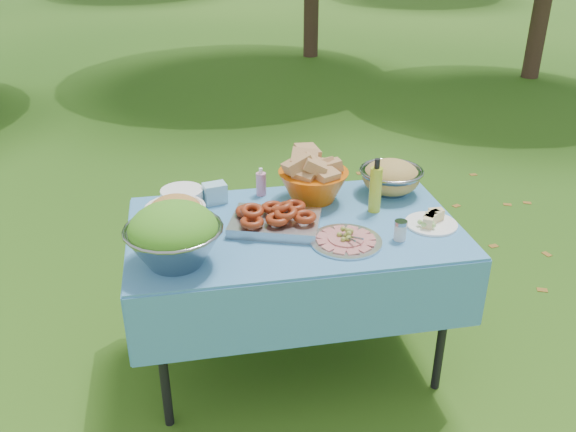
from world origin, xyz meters
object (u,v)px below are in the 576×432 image
(plate_stack, at_px, (182,197))
(oil_bottle, at_px, (376,185))
(charcuterie_platter, at_px, (346,235))
(pasta_bowl_steel, at_px, (391,177))
(bread_bowl, at_px, (313,178))
(picnic_table, at_px, (294,296))
(salad_bowl, at_px, (174,235))

(plate_stack, relative_size, oil_bottle, 0.78)
(plate_stack, bearing_deg, charcuterie_platter, -37.41)
(pasta_bowl_steel, bearing_deg, plate_stack, 177.03)
(bread_bowl, distance_m, oil_bottle, 0.31)
(bread_bowl, height_order, charcuterie_platter, bread_bowl)
(picnic_table, xyz_separation_m, plate_stack, (-0.48, 0.32, 0.42))
(charcuterie_platter, xyz_separation_m, oil_bottle, (0.21, 0.27, 0.10))
(bread_bowl, xyz_separation_m, charcuterie_platter, (0.04, -0.44, -0.08))
(plate_stack, distance_m, bread_bowl, 0.63)
(salad_bowl, distance_m, oil_bottle, 0.97)
(plate_stack, distance_m, pasta_bowl_steel, 1.03)
(plate_stack, bearing_deg, picnic_table, -33.40)
(salad_bowl, height_order, pasta_bowl_steel, salad_bowl)
(plate_stack, height_order, bread_bowl, bread_bowl)
(bread_bowl, distance_m, charcuterie_platter, 0.45)
(salad_bowl, relative_size, oil_bottle, 1.48)
(salad_bowl, relative_size, charcuterie_platter, 1.25)
(picnic_table, xyz_separation_m, pasta_bowl_steel, (0.54, 0.27, 0.46))
(plate_stack, bearing_deg, pasta_bowl_steel, -2.97)
(pasta_bowl_steel, bearing_deg, salad_bowl, -155.21)
(bread_bowl, relative_size, oil_bottle, 1.30)
(oil_bottle, bearing_deg, picnic_table, -169.35)
(pasta_bowl_steel, xyz_separation_m, oil_bottle, (-0.14, -0.19, 0.05))
(salad_bowl, bearing_deg, pasta_bowl_steel, 24.79)
(bread_bowl, bearing_deg, pasta_bowl_steel, 2.07)
(picnic_table, distance_m, oil_bottle, 0.65)
(picnic_table, height_order, oil_bottle, oil_bottle)
(pasta_bowl_steel, xyz_separation_m, charcuterie_platter, (-0.35, -0.46, -0.05))
(picnic_table, distance_m, salad_bowl, 0.77)
(bread_bowl, bearing_deg, oil_bottle, -34.96)
(pasta_bowl_steel, bearing_deg, bread_bowl, -177.93)
(plate_stack, distance_m, charcuterie_platter, 0.84)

